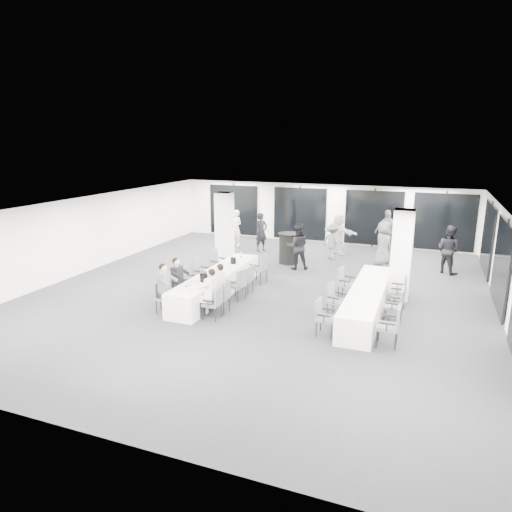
{
  "coord_description": "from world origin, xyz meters",
  "views": [
    {
      "loc": [
        4.91,
        -13.24,
        4.81
      ],
      "look_at": [
        -0.12,
        -0.2,
        1.25
      ],
      "focal_mm": 32.0,
      "sensor_mm": 36.0,
      "label": 1
    }
  ],
  "objects_px": {
    "chair_main_right_near": "(214,301)",
    "standing_guest_g": "(236,226)",
    "chair_main_left_fourth": "(200,271)",
    "standing_guest_c": "(333,239)",
    "chair_side_right_far": "(400,289)",
    "standing_guest_a": "(261,230)",
    "chair_side_right_near": "(392,323)",
    "chair_side_right_mid": "(397,304)",
    "standing_guest_b": "(297,243)",
    "ice_bucket_near": "(204,277)",
    "chair_main_right_fourth": "(247,278)",
    "chair_main_left_near": "(162,295)",
    "chair_side_left_mid": "(334,298)",
    "chair_side_left_near": "(323,315)",
    "banquet_table_main": "(217,283)",
    "chair_side_left_far": "(345,281)",
    "chair_main_right_far": "(261,266)",
    "standing_guest_e": "(383,241)",
    "standing_guest_f": "(338,231)",
    "chair_main_left_far": "(217,262)",
    "banquet_table_side": "(367,301)",
    "chair_main_right_mid": "(238,283)",
    "ice_bucket_far": "(233,260)",
    "chair_main_left_second": "(175,285)",
    "standing_guest_h": "(449,246)",
    "chair_main_right_second": "(223,295)",
    "chair_main_left_mid": "(188,280)",
    "standing_guest_d": "(387,229)",
    "cocktail_table": "(289,248)"
  },
  "relations": [
    {
      "from": "chair_main_right_near",
      "to": "chair_main_right_far",
      "type": "relative_size",
      "value": 0.89
    },
    {
      "from": "ice_bucket_near",
      "to": "ice_bucket_far",
      "type": "height_order",
      "value": "ice_bucket_near"
    },
    {
      "from": "chair_main_left_far",
      "to": "standing_guest_a",
      "type": "relative_size",
      "value": 0.52
    },
    {
      "from": "chair_main_right_fourth",
      "to": "standing_guest_a",
      "type": "bearing_deg",
      "value": 18.83
    },
    {
      "from": "chair_side_left_near",
      "to": "chair_side_right_mid",
      "type": "distance_m",
      "value": 2.22
    },
    {
      "from": "banquet_table_side",
      "to": "chair_main_left_second",
      "type": "height_order",
      "value": "chair_main_left_second"
    },
    {
      "from": "chair_main_left_second",
      "to": "chair_side_left_near",
      "type": "bearing_deg",
      "value": 89.21
    },
    {
      "from": "banquet_table_side",
      "to": "chair_side_left_mid",
      "type": "distance_m",
      "value": 1.0
    },
    {
      "from": "chair_side_right_near",
      "to": "chair_side_right_mid",
      "type": "height_order",
      "value": "chair_side_right_near"
    },
    {
      "from": "cocktail_table",
      "to": "chair_main_left_near",
      "type": "distance_m",
      "value": 6.71
    },
    {
      "from": "standing_guest_e",
      "to": "standing_guest_h",
      "type": "distance_m",
      "value": 2.38
    },
    {
      "from": "standing_guest_e",
      "to": "ice_bucket_far",
      "type": "height_order",
      "value": "standing_guest_e"
    },
    {
      "from": "chair_side_left_mid",
      "to": "standing_guest_d",
      "type": "relative_size",
      "value": 0.44
    },
    {
      "from": "chair_main_left_fourth",
      "to": "chair_side_right_mid",
      "type": "relative_size",
      "value": 1.05
    },
    {
      "from": "chair_main_right_mid",
      "to": "chair_main_right_far",
      "type": "relative_size",
      "value": 0.95
    },
    {
      "from": "chair_main_left_fourth",
      "to": "chair_side_right_far",
      "type": "distance_m",
      "value": 6.38
    },
    {
      "from": "chair_side_right_near",
      "to": "chair_main_left_fourth",
      "type": "bearing_deg",
      "value": 69.45
    },
    {
      "from": "chair_main_right_near",
      "to": "standing_guest_g",
      "type": "height_order",
      "value": "standing_guest_g"
    },
    {
      "from": "chair_main_left_far",
      "to": "chair_main_right_far",
      "type": "relative_size",
      "value": 0.99
    },
    {
      "from": "ice_bucket_far",
      "to": "chair_side_right_far",
      "type": "bearing_deg",
      "value": -2.01
    },
    {
      "from": "chair_main_right_second",
      "to": "chair_side_left_far",
      "type": "distance_m",
      "value": 3.9
    },
    {
      "from": "cocktail_table",
      "to": "chair_main_left_far",
      "type": "distance_m",
      "value": 3.35
    },
    {
      "from": "chair_side_left_near",
      "to": "chair_main_left_near",
      "type": "bearing_deg",
      "value": -85.41
    },
    {
      "from": "chair_main_right_second",
      "to": "standing_guest_g",
      "type": "distance_m",
      "value": 8.63
    },
    {
      "from": "chair_main_right_fourth",
      "to": "chair_side_left_mid",
      "type": "xyz_separation_m",
      "value": [
        3.03,
        -0.96,
        0.02
      ]
    },
    {
      "from": "standing_guest_e",
      "to": "standing_guest_f",
      "type": "height_order",
      "value": "standing_guest_f"
    },
    {
      "from": "chair_side_left_near",
      "to": "standing_guest_g",
      "type": "bearing_deg",
      "value": -141.04
    },
    {
      "from": "chair_main_right_far",
      "to": "chair_side_right_mid",
      "type": "distance_m",
      "value": 5.12
    },
    {
      "from": "chair_main_left_fourth",
      "to": "chair_side_right_far",
      "type": "relative_size",
      "value": 1.03
    },
    {
      "from": "chair_main_right_mid",
      "to": "standing_guest_f",
      "type": "distance_m",
      "value": 7.22
    },
    {
      "from": "chair_main_left_second",
      "to": "chair_side_right_mid",
      "type": "bearing_deg",
      "value": 104.38
    },
    {
      "from": "standing_guest_b",
      "to": "standing_guest_d",
      "type": "xyz_separation_m",
      "value": [
        2.92,
        3.97,
        0.06
      ]
    },
    {
      "from": "chair_main_left_far",
      "to": "standing_guest_a",
      "type": "distance_m",
      "value": 4.38
    },
    {
      "from": "banquet_table_main",
      "to": "chair_side_left_near",
      "type": "bearing_deg",
      "value": -25.22
    },
    {
      "from": "standing_guest_a",
      "to": "chair_main_left_fourth",
      "type": "bearing_deg",
      "value": -148.8
    },
    {
      "from": "chair_main_right_near",
      "to": "standing_guest_g",
      "type": "bearing_deg",
      "value": 19.85
    },
    {
      "from": "banquet_table_main",
      "to": "chair_side_left_far",
      "type": "relative_size",
      "value": 5.12
    },
    {
      "from": "chair_main_right_near",
      "to": "standing_guest_e",
      "type": "xyz_separation_m",
      "value": [
        3.7,
        7.4,
        0.48
      ]
    },
    {
      "from": "chair_main_left_fourth",
      "to": "standing_guest_c",
      "type": "relative_size",
      "value": 0.59
    },
    {
      "from": "standing_guest_a",
      "to": "standing_guest_c",
      "type": "distance_m",
      "value": 3.26
    },
    {
      "from": "standing_guest_e",
      "to": "standing_guest_f",
      "type": "xyz_separation_m",
      "value": [
        -2.01,
        1.26,
        0.02
      ]
    },
    {
      "from": "chair_main_left_near",
      "to": "chair_side_left_mid",
      "type": "distance_m",
      "value": 4.91
    },
    {
      "from": "chair_main_left_mid",
      "to": "standing_guest_f",
      "type": "relative_size",
      "value": 0.45
    },
    {
      "from": "chair_main_left_fourth",
      "to": "chair_side_left_far",
      "type": "xyz_separation_m",
      "value": [
        4.69,
        0.68,
        -0.01
      ]
    },
    {
      "from": "standing_guest_b",
      "to": "ice_bucket_near",
      "type": "bearing_deg",
      "value": 50.8
    },
    {
      "from": "chair_main_right_fourth",
      "to": "standing_guest_e",
      "type": "height_order",
      "value": "standing_guest_e"
    },
    {
      "from": "chair_main_right_mid",
      "to": "chair_main_right_fourth",
      "type": "distance_m",
      "value": 0.73
    },
    {
      "from": "chair_side_left_mid",
      "to": "standing_guest_f",
      "type": "height_order",
      "value": "standing_guest_f"
    },
    {
      "from": "standing_guest_f",
      "to": "ice_bucket_near",
      "type": "height_order",
      "value": "standing_guest_f"
    },
    {
      "from": "chair_main_right_fourth",
      "to": "standing_guest_c",
      "type": "distance_m",
      "value": 5.55
    }
  ]
}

